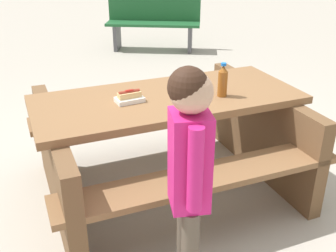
{
  "coord_description": "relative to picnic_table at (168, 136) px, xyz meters",
  "views": [
    {
      "loc": [
        0.9,
        2.41,
        1.74
      ],
      "look_at": [
        0.0,
        0.0,
        0.52
      ],
      "focal_mm": 43.61,
      "sensor_mm": 36.0,
      "label": 1
    }
  ],
  "objects": [
    {
      "name": "picnic_table",
      "position": [
        0.0,
        0.0,
        0.0
      ],
      "size": [
        1.84,
        1.45,
        0.75
      ],
      "color": "brown",
      "rests_on": "ground"
    },
    {
      "name": "soda_bottle",
      "position": [
        -0.34,
        0.13,
        0.41
      ],
      "size": [
        0.06,
        0.06,
        0.23
      ],
      "color": "brown",
      "rests_on": "picnic_table"
    },
    {
      "name": "child_in_coat",
      "position": [
        0.25,
        0.94,
        0.35
      ],
      "size": [
        0.21,
        0.3,
        1.25
      ],
      "color": "brown",
      "rests_on": "ground"
    },
    {
      "name": "ground_plane",
      "position": [
        0.0,
        0.0,
        -0.44
      ],
      "size": [
        30.0,
        30.0,
        0.0
      ],
      "primitive_type": "plane",
      "color": "#ADA599",
      "rests_on": "ground"
    },
    {
      "name": "park_bench_near",
      "position": [
        -1.23,
        -3.94,
        0.0
      ],
      "size": [
        1.53,
        1.01,
        0.85
      ],
      "color": "#1E592D",
      "rests_on": "ground"
    },
    {
      "name": "hotdog_tray",
      "position": [
        0.27,
        0.01,
        0.34
      ],
      "size": [
        0.19,
        0.13,
        0.08
      ],
      "color": "white",
      "rests_on": "picnic_table"
    }
  ]
}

